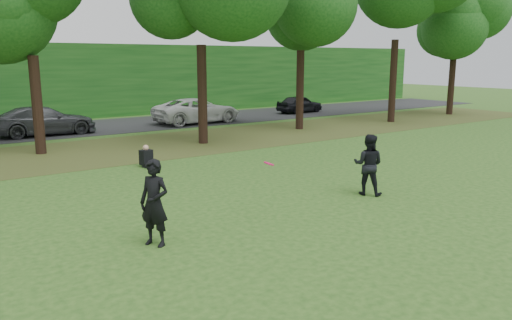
{
  "coord_description": "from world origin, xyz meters",
  "views": [
    {
      "loc": [
        -7.48,
        -8.52,
        3.97
      ],
      "look_at": [
        0.06,
        2.26,
        1.3
      ],
      "focal_mm": 35.0,
      "sensor_mm": 36.0,
      "label": 1
    }
  ],
  "objects_px": {
    "player_left": "(154,203)",
    "player_right": "(368,165)",
    "seated_person": "(147,159)",
    "frisbee": "(269,164)"
  },
  "relations": [
    {
      "from": "seated_person",
      "to": "frisbee",
      "type": "bearing_deg",
      "value": -101.24
    },
    {
      "from": "player_left",
      "to": "seated_person",
      "type": "distance_m",
      "value": 8.24
    },
    {
      "from": "player_right",
      "to": "seated_person",
      "type": "bearing_deg",
      "value": -6.01
    },
    {
      "from": "player_left",
      "to": "seated_person",
      "type": "height_order",
      "value": "player_left"
    },
    {
      "from": "player_right",
      "to": "frisbee",
      "type": "xyz_separation_m",
      "value": [
        -3.79,
        -0.18,
        0.52
      ]
    },
    {
      "from": "player_left",
      "to": "player_right",
      "type": "bearing_deg",
      "value": 61.04
    },
    {
      "from": "frisbee",
      "to": "seated_person",
      "type": "height_order",
      "value": "frisbee"
    },
    {
      "from": "frisbee",
      "to": "seated_person",
      "type": "xyz_separation_m",
      "value": [
        -0.05,
        7.57,
        -1.12
      ]
    },
    {
      "from": "player_left",
      "to": "player_right",
      "type": "distance_m",
      "value": 6.89
    },
    {
      "from": "player_left",
      "to": "frisbee",
      "type": "relative_size",
      "value": 5.84
    }
  ]
}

